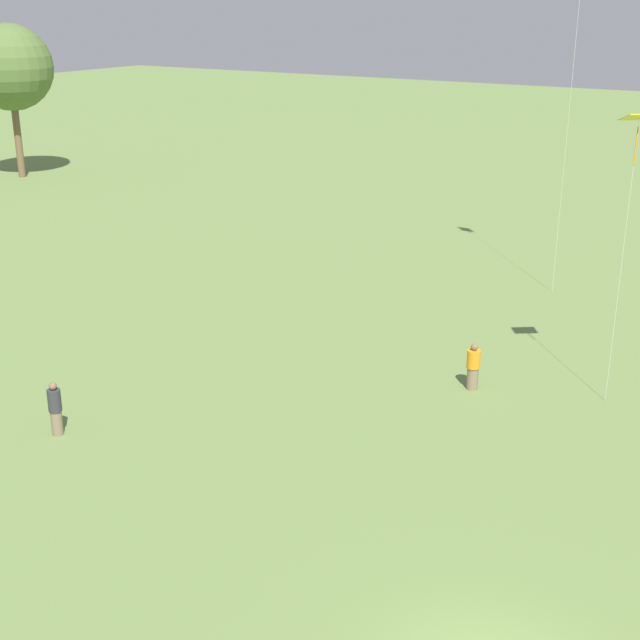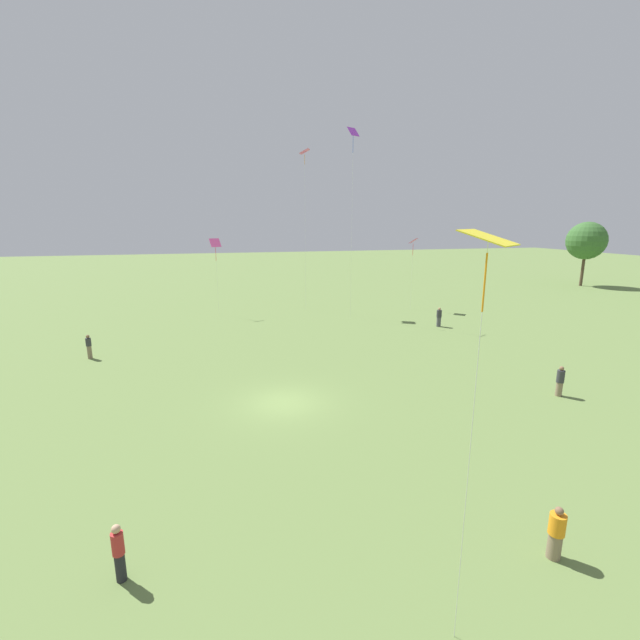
% 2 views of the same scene
% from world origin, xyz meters
% --- Properties ---
extents(ground_plane, '(240.00, 240.00, 0.00)m').
position_xyz_m(ground_plane, '(0.00, 0.00, 0.00)').
color(ground_plane, olive).
extents(tree_0, '(5.62, 5.62, 9.67)m').
position_xyz_m(tree_0, '(-31.73, 51.99, 6.84)').
color(tree_0, brown).
rests_on(tree_0, ground_plane).
extents(person_0, '(0.58, 0.58, 1.66)m').
position_xyz_m(person_0, '(12.84, 5.70, 0.81)').
color(person_0, '#847056').
rests_on(person_0, ground_plane).
extents(person_1, '(0.59, 0.59, 1.80)m').
position_xyz_m(person_1, '(-13.52, 17.11, 0.88)').
color(person_1, '#4C4C51').
rests_on(person_1, ground_plane).
extents(person_2, '(0.40, 0.40, 1.76)m').
position_xyz_m(person_2, '(-11.19, -12.13, 0.88)').
color(person_2, '#847056').
rests_on(person_2, ground_plane).
extents(person_3, '(0.56, 0.56, 1.74)m').
position_xyz_m(person_3, '(2.98, 15.17, 0.86)').
color(person_3, '#847056').
rests_on(person_3, ground_plane).
extents(person_4, '(0.34, 0.34, 1.73)m').
position_xyz_m(person_4, '(10.52, -6.34, 0.88)').
color(person_4, '#232328').
rests_on(person_4, ground_plane).
extents(kite_0, '(1.30, 1.31, 9.43)m').
position_xyz_m(kite_0, '(14.29, 1.56, 8.97)').
color(kite_0, yellow).
rests_on(kite_0, ground_plane).
extents(kite_2, '(1.27, 1.26, 7.87)m').
position_xyz_m(kite_2, '(-21.80, 18.30, 7.37)').
color(kite_2, '#E54C99').
rests_on(kite_2, ground_plane).
extents(kite_3, '(0.99, 1.22, 7.96)m').
position_xyz_m(kite_3, '(-24.05, -2.70, 7.33)').
color(kite_3, '#E54C99').
rests_on(kite_3, ground_plane).
extents(kite_4, '(1.37, 1.32, 17.00)m').
position_xyz_m(kite_4, '(-24.69, 6.86, 16.08)').
color(kite_4, '#E54C99').
rests_on(kite_4, ground_plane).
extents(kite_7, '(1.06, 1.24, 18.21)m').
position_xyz_m(kite_7, '(-19.03, 10.23, 16.98)').
color(kite_7, purple).
rests_on(kite_7, ground_plane).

